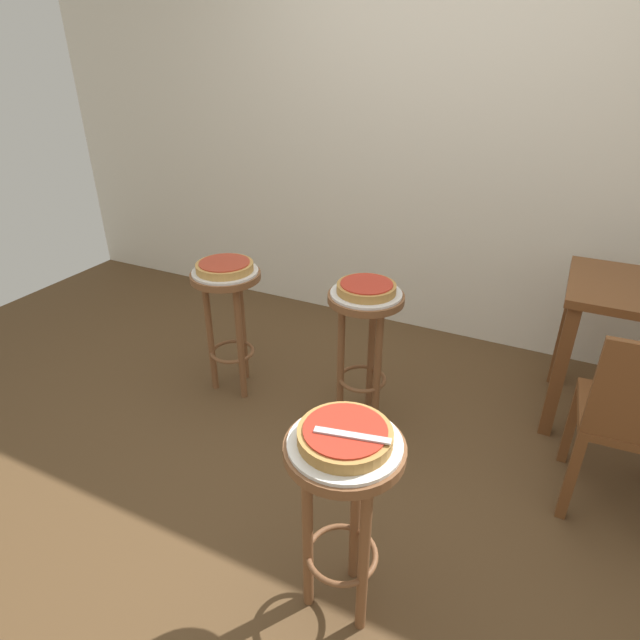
{
  "coord_description": "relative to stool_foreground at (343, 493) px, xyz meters",
  "views": [
    {
      "loc": [
        0.71,
        -1.58,
        1.73
      ],
      "look_at": [
        -0.21,
        0.29,
        0.64
      ],
      "focal_mm": 29.22,
      "sensor_mm": 36.0,
      "label": 1
    }
  ],
  "objects": [
    {
      "name": "ground_plane",
      "position": [
        -0.25,
        0.49,
        -0.51
      ],
      "size": [
        6.0,
        6.0,
        0.0
      ],
      "primitive_type": "plane",
      "color": "brown"
    },
    {
      "name": "back_wall",
      "position": [
        -0.25,
        2.14,
        0.99
      ],
      "size": [
        6.0,
        0.1,
        3.0
      ],
      "primitive_type": "cube",
      "color": "silver",
      "rests_on": "ground_plane"
    },
    {
      "name": "stool_foreground",
      "position": [
        0.0,
        0.0,
        0.0
      ],
      "size": [
        0.36,
        0.36,
        0.71
      ],
      "color": "brown",
      "rests_on": "ground_plane"
    },
    {
      "name": "serving_plate_foreground",
      "position": [
        -0.0,
        0.0,
        0.2
      ],
      "size": [
        0.34,
        0.34,
        0.01
      ],
      "primitive_type": "cylinder",
      "color": "white",
      "rests_on": "stool_foreground"
    },
    {
      "name": "pizza_foreground",
      "position": [
        -0.0,
        0.0,
        0.23
      ],
      "size": [
        0.28,
        0.28,
        0.05
      ],
      "color": "#B78442",
      "rests_on": "serving_plate_foreground"
    },
    {
      "name": "stool_middle",
      "position": [
        -1.07,
        0.92,
        0.0
      ],
      "size": [
        0.36,
        0.36,
        0.71
      ],
      "color": "brown",
      "rests_on": "ground_plane"
    },
    {
      "name": "serving_plate_middle",
      "position": [
        -1.07,
        0.92,
        0.2
      ],
      "size": [
        0.34,
        0.34,
        0.01
      ],
      "primitive_type": "cylinder",
      "color": "silver",
      "rests_on": "stool_middle"
    },
    {
      "name": "pizza_middle",
      "position": [
        -1.07,
        0.92,
        0.23
      ],
      "size": [
        0.29,
        0.29,
        0.05
      ],
      "color": "tan",
      "rests_on": "serving_plate_middle"
    },
    {
      "name": "stool_leftside",
      "position": [
        -0.33,
        0.99,
        0.0
      ],
      "size": [
        0.36,
        0.36,
        0.71
      ],
      "color": "brown",
      "rests_on": "ground_plane"
    },
    {
      "name": "serving_plate_leftside",
      "position": [
        -0.33,
        0.99,
        0.2
      ],
      "size": [
        0.34,
        0.34,
        0.01
      ],
      "primitive_type": "cylinder",
      "color": "silver",
      "rests_on": "stool_leftside"
    },
    {
      "name": "pizza_leftside",
      "position": [
        -0.33,
        0.99,
        0.23
      ],
      "size": [
        0.28,
        0.28,
        0.05
      ],
      "color": "#B78442",
      "rests_on": "serving_plate_leftside"
    },
    {
      "name": "wooden_chair",
      "position": [
        0.84,
        0.87,
        -0.05
      ],
      "size": [
        0.42,
        0.42,
        0.85
      ],
      "color": "brown",
      "rests_on": "ground_plane"
    },
    {
      "name": "pizza_server_knife",
      "position": [
        0.03,
        -0.02,
        0.25
      ],
      "size": [
        0.22,
        0.07,
        0.01
      ],
      "primitive_type": "cube",
      "rotation": [
        0.0,
        0.0,
        0.21
      ],
      "color": "silver",
      "rests_on": "pizza_foreground"
    }
  ]
}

